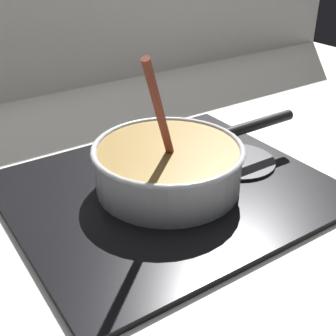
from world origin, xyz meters
The scene contains 5 objects.
ground centered at (0.00, 0.00, -0.02)m, with size 2.40×1.60×0.04m, color beige.
hob_plate centered at (0.05, 0.14, 0.01)m, with size 0.56×0.48×0.01m, color black.
burner_ring centered at (0.05, 0.14, 0.02)m, with size 0.16×0.16×0.01m, color #592D0C.
spare_burner centered at (0.21, 0.14, 0.01)m, with size 0.16×0.16×0.01m, color #262628.
cooking_pan centered at (0.05, 0.14, 0.06)m, with size 0.44×0.27×0.27m.
Camera 1 is at (-0.35, -0.44, 0.45)m, focal length 47.80 mm.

